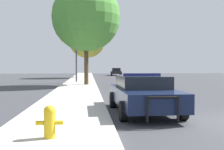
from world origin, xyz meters
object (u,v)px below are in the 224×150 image
object	(u,v)px
car_background_distant	(116,72)
fire_hydrant	(50,121)
police_car	(143,93)
tree_sidewalk_mid	(86,17)
tree_sidewalk_far	(87,39)
traffic_light	(90,45)

from	to	relation	value
car_background_distant	fire_hydrant	bearing A→B (deg)	-94.40
fire_hydrant	car_background_distant	size ratio (longest dim) A/B	0.16
police_car	fire_hydrant	bearing A→B (deg)	52.39
police_car	tree_sidewalk_mid	distance (m)	15.04
car_background_distant	tree_sidewalk_far	distance (m)	11.43
fire_hydrant	tree_sidewalk_far	bearing A→B (deg)	88.85
police_car	car_background_distant	distance (m)	39.13
police_car	traffic_light	bearing A→B (deg)	-85.56
police_car	tree_sidewalk_mid	bearing A→B (deg)	-82.39
police_car	fire_hydrant	world-z (taller)	police_car
traffic_light	fire_hydrant	bearing A→B (deg)	-92.71
traffic_light	police_car	bearing A→B (deg)	-84.24
car_background_distant	police_car	bearing A→B (deg)	-90.98
car_background_distant	tree_sidewalk_far	bearing A→B (deg)	-115.91
tree_sidewalk_mid	tree_sidewalk_far	distance (m)	16.01
tree_sidewalk_far	tree_sidewalk_mid	bearing A→B (deg)	-89.99
police_car	fire_hydrant	distance (m)	4.87
traffic_light	car_background_distant	distance (m)	21.60
tree_sidewalk_mid	tree_sidewalk_far	bearing A→B (deg)	90.01
tree_sidewalk_mid	fire_hydrant	bearing A→B (deg)	-92.20
tree_sidewalk_mid	police_car	bearing A→B (deg)	-81.07
police_car	traffic_light	size ratio (longest dim) A/B	0.95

